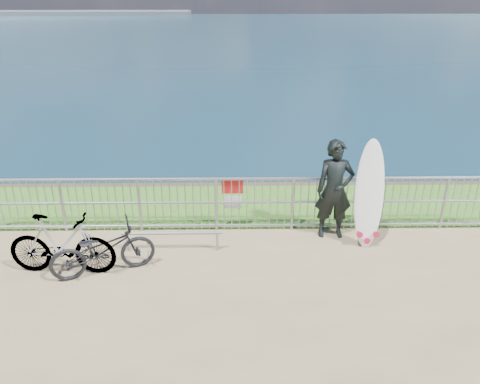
{
  "coord_description": "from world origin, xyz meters",
  "views": [
    {
      "loc": [
        -0.16,
        -6.68,
        4.48
      ],
      "look_at": [
        -0.04,
        1.2,
        1.0
      ],
      "focal_mm": 35.0,
      "sensor_mm": 36.0,
      "label": 1
    }
  ],
  "objects_px": {
    "bicycle_near": "(103,250)",
    "surfer": "(335,190)",
    "bicycle_far": "(61,244)",
    "surfboard": "(369,198)"
  },
  "relations": [
    {
      "from": "bicycle_near",
      "to": "surfer",
      "type": "bearing_deg",
      "value": -93.32
    },
    {
      "from": "surfboard",
      "to": "bicycle_far",
      "type": "xyz_separation_m",
      "value": [
        -5.34,
        -0.92,
        -0.39
      ]
    },
    {
      "from": "surfboard",
      "to": "bicycle_near",
      "type": "distance_m",
      "value": 4.78
    },
    {
      "from": "bicycle_far",
      "to": "surfer",
      "type": "bearing_deg",
      "value": -71.74
    },
    {
      "from": "bicycle_near",
      "to": "surfboard",
      "type": "bearing_deg",
      "value": -98.92
    },
    {
      "from": "surfer",
      "to": "bicycle_far",
      "type": "relative_size",
      "value": 1.07
    },
    {
      "from": "surfer",
      "to": "bicycle_near",
      "type": "xyz_separation_m",
      "value": [
        -4.09,
        -1.26,
        -0.51
      ]
    },
    {
      "from": "bicycle_near",
      "to": "bicycle_far",
      "type": "distance_m",
      "value": 0.69
    },
    {
      "from": "surfboard",
      "to": "bicycle_far",
      "type": "bearing_deg",
      "value": -170.24
    },
    {
      "from": "surfer",
      "to": "bicycle_near",
      "type": "relative_size",
      "value": 1.12
    }
  ]
}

